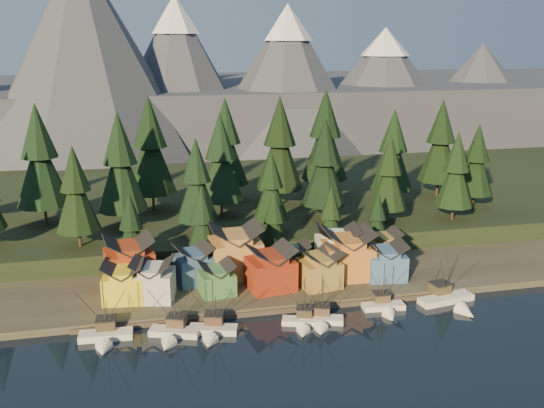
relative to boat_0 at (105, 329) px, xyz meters
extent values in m
plane|color=black|center=(33.41, -10.70, -2.39)|extent=(500.00, 500.00, 0.00)
cube|color=#333025|center=(33.41, 29.30, -1.64)|extent=(400.00, 50.00, 1.50)
cube|color=black|center=(33.41, 79.30, 0.61)|extent=(420.00, 100.00, 6.00)
cube|color=#4D4037|center=(33.41, 5.80, -1.89)|extent=(80.00, 4.00, 1.00)
cube|color=#4C5061|center=(33.41, 229.30, 12.61)|extent=(560.00, 160.00, 30.00)
cone|color=#4C5061|center=(-11.59, 169.30, 42.61)|extent=(100.00, 100.00, 90.00)
cone|color=#4C5061|center=(28.41, 187.30, 33.61)|extent=(80.00, 80.00, 72.00)
cone|color=white|center=(28.41, 187.30, 60.97)|extent=(22.40, 22.40, 17.28)
cone|color=#4C5061|center=(78.41, 175.30, 31.61)|extent=(84.00, 84.00, 68.00)
cone|color=white|center=(78.41, 175.30, 57.45)|extent=(23.52, 23.52, 16.32)
cone|color=#4C5061|center=(133.41, 191.30, 26.61)|extent=(92.00, 92.00, 58.00)
cone|color=white|center=(133.41, 191.30, 48.65)|extent=(25.76, 25.76, 13.92)
cone|color=#4C5061|center=(193.41, 199.30, 22.61)|extent=(88.00, 88.00, 50.00)
cube|color=silver|center=(0.06, 1.10, -2.01)|extent=(9.83, 3.75, 1.74)
cone|color=silver|center=(-0.21, -4.20, -2.01)|extent=(3.42, 3.47, 3.26)
cube|color=black|center=(0.06, 1.10, -2.66)|extent=(10.07, 3.81, 0.38)
cube|color=#463925|center=(0.15, 2.87, -0.32)|extent=(3.64, 3.43, 1.96)
cube|color=black|center=(0.15, 2.87, 0.76)|extent=(3.87, 3.66, 0.22)
cylinder|color=black|center=(0.09, 1.69, 3.70)|extent=(0.20, 0.20, 9.78)
cylinder|color=black|center=(0.25, 4.87, 1.20)|extent=(0.15, 0.15, 4.78)
cube|color=beige|center=(12.51, -0.34, -2.02)|extent=(9.82, 6.14, 1.67)
cone|color=beige|center=(10.75, -5.14, -2.02)|extent=(4.04, 4.06, 3.14)
cube|color=black|center=(12.51, -0.34, -2.65)|extent=(10.05, 6.27, 0.37)
cube|color=brown|center=(13.09, 1.26, -0.40)|extent=(4.22, 4.10, 1.88)
cube|color=black|center=(13.09, 1.26, 0.65)|extent=(4.49, 4.37, 0.21)
cylinder|color=black|center=(12.70, 0.19, 3.47)|extent=(0.19, 0.19, 9.42)
cylinder|color=black|center=(13.75, 3.07, 1.07)|extent=(0.15, 0.15, 4.61)
cube|color=beige|center=(19.62, -0.97, -2.02)|extent=(9.58, 5.47, 1.67)
cone|color=beige|center=(18.27, -5.77, -2.02)|extent=(3.85, 3.83, 3.13)
cube|color=black|center=(19.62, -0.97, -2.65)|extent=(9.81, 5.58, 0.37)
cube|color=#4F372A|center=(20.07, 0.63, -0.40)|extent=(4.07, 3.92, 1.88)
cube|color=black|center=(20.07, 0.63, 0.64)|extent=(4.32, 4.18, 0.21)
cylinder|color=black|center=(19.77, -0.44, 3.46)|extent=(0.19, 0.19, 9.40)
cylinder|color=black|center=(20.58, 2.44, 1.06)|extent=(0.15, 0.15, 4.59)
cube|color=silver|center=(37.21, -1.44, -2.06)|extent=(8.92, 5.31, 1.49)
cone|color=silver|center=(35.75, -5.86, -2.06)|extent=(3.55, 3.62, 2.79)
cube|color=black|center=(37.21, -1.44, -2.62)|extent=(9.13, 5.42, 0.32)
cube|color=#423523|center=(37.70, 0.03, -0.62)|extent=(3.70, 3.58, 1.67)
cube|color=black|center=(37.70, 0.03, 0.30)|extent=(3.93, 3.81, 0.19)
cylinder|color=black|center=(37.38, -0.95, 2.81)|extent=(0.17, 0.17, 8.36)
cylinder|color=black|center=(38.25, 1.70, 0.68)|extent=(0.13, 0.13, 4.08)
cube|color=silver|center=(40.74, -1.41, -2.05)|extent=(8.88, 5.39, 1.54)
cone|color=silver|center=(39.28, -5.78, -2.05)|extent=(3.65, 3.63, 2.89)
cube|color=black|center=(40.74, -1.41, -2.63)|extent=(9.09, 5.50, 0.34)
cube|color=brown|center=(41.23, 0.05, -0.56)|extent=(3.84, 3.71, 1.73)
cube|color=black|center=(41.23, 0.05, 0.40)|extent=(4.08, 3.96, 0.19)
cylinder|color=black|center=(40.90, -0.92, 3.00)|extent=(0.17, 0.17, 8.66)
cylinder|color=black|center=(41.78, 1.70, 0.79)|extent=(0.13, 0.13, 4.24)
cube|color=silver|center=(54.83, 1.49, -2.05)|extent=(8.78, 3.60, 1.54)
cone|color=silver|center=(54.43, -3.20, -2.05)|extent=(3.12, 3.16, 2.88)
cube|color=black|center=(54.83, 1.49, -2.63)|extent=(8.99, 3.67, 0.34)
cube|color=brown|center=(54.97, 3.05, -0.56)|extent=(3.31, 3.13, 1.73)
cube|color=black|center=(54.97, 3.05, 0.40)|extent=(3.52, 3.34, 0.19)
cylinder|color=black|center=(54.88, 2.01, 2.99)|extent=(0.17, 0.17, 8.64)
cylinder|color=black|center=(55.12, 4.82, 0.78)|extent=(0.13, 0.13, 4.23)
cube|color=white|center=(68.92, 1.67, -1.99)|extent=(12.50, 5.32, 1.82)
cone|color=white|center=(70.00, -4.89, -1.99)|extent=(4.03, 4.63, 3.41)
cube|color=black|center=(68.92, 1.67, -2.67)|extent=(12.80, 5.43, 0.40)
cube|color=brown|center=(68.56, 3.86, -0.23)|extent=(4.14, 3.95, 2.05)
cube|color=black|center=(68.56, 3.86, 0.91)|extent=(4.40, 4.21, 0.23)
cylinder|color=black|center=(68.80, 2.40, 3.98)|extent=(0.20, 0.20, 10.23)
cylinder|color=black|center=(68.15, 6.33, 1.36)|extent=(0.16, 0.16, 5.00)
cube|color=yellow|center=(3.51, 14.19, 1.92)|extent=(9.03, 8.15, 5.61)
cube|color=yellow|center=(3.51, 14.19, 5.29)|extent=(5.37, 7.53, 1.15)
cube|color=beige|center=(9.27, 13.45, 2.09)|extent=(9.70, 9.02, 5.96)
cube|color=beige|center=(9.27, 13.45, 5.64)|extent=(6.05, 8.03, 1.16)
cube|color=#407643|center=(22.36, 13.32, 1.43)|extent=(7.68, 7.28, 4.63)
cube|color=#407643|center=(22.36, 13.32, 4.21)|extent=(4.57, 6.77, 0.98)
cube|color=maroon|center=(33.93, 13.38, 2.40)|extent=(10.44, 9.53, 6.57)
cube|color=maroon|center=(33.93, 13.38, 6.33)|extent=(6.28, 8.73, 1.31)
cube|color=olive|center=(44.39, 12.55, 1.96)|extent=(9.21, 9.21, 5.70)
cube|color=olive|center=(44.39, 12.55, 5.36)|extent=(5.64, 8.44, 1.12)
cube|color=#B46B2E|center=(52.07, 15.90, 3.01)|extent=(11.08, 9.51, 7.79)
cube|color=#B46B2E|center=(52.07, 15.90, 7.63)|extent=(6.32, 9.05, 1.49)
cube|color=#3E6493|center=(60.12, 13.36, 1.99)|extent=(9.21, 8.30, 5.75)
cube|color=#3E6493|center=(60.12, 13.36, 5.44)|extent=(5.46, 7.69, 1.18)
cube|color=maroon|center=(4.67, 22.25, 2.97)|extent=(11.12, 10.19, 7.72)
cube|color=maroon|center=(4.67, 22.25, 7.52)|extent=(6.68, 9.36, 1.40)
cube|color=#34507C|center=(18.29, 20.28, 2.18)|extent=(8.97, 8.62, 6.14)
cube|color=#34507C|center=(18.29, 20.28, 5.77)|extent=(5.63, 7.71, 1.06)
cube|color=#AB753C|center=(27.90, 22.45, 3.29)|extent=(11.25, 9.59, 8.35)
cube|color=#AB753C|center=(27.90, 22.45, 8.23)|extent=(6.23, 9.35, 1.57)
cube|color=#427A43|center=(40.50, 20.05, 1.76)|extent=(8.07, 6.88, 5.29)
cube|color=#427A43|center=(40.50, 20.05, 4.92)|extent=(4.70, 6.43, 1.05)
cube|color=white|center=(51.27, 20.77, 2.79)|extent=(10.73, 9.87, 7.36)
cube|color=white|center=(51.27, 20.77, 7.12)|extent=(6.50, 8.99, 1.33)
cube|color=olive|center=(63.76, 22.66, 1.98)|extent=(7.30, 6.87, 5.73)
cube|color=olive|center=(63.76, 22.66, 5.32)|extent=(4.12, 6.62, 0.99)
cylinder|color=#332319|center=(-16.59, 57.30, 6.41)|extent=(0.70, 0.70, 5.59)
cone|color=black|center=(-16.59, 57.30, 18.51)|extent=(13.66, 13.66, 19.24)
cone|color=black|center=(-16.59, 57.30, 28.44)|extent=(9.31, 9.31, 13.97)
cylinder|color=#332319|center=(-6.59, 37.30, 5.73)|extent=(0.70, 0.70, 4.23)
cone|color=black|center=(-6.59, 37.30, 14.90)|extent=(10.35, 10.35, 14.58)
cone|color=black|center=(-6.59, 37.30, 22.43)|extent=(7.06, 7.06, 10.58)
cylinder|color=#332319|center=(3.41, 49.30, 6.26)|extent=(0.70, 0.70, 5.29)
cone|color=black|center=(3.41, 49.30, 17.73)|extent=(12.94, 12.94, 18.23)
cone|color=black|center=(3.41, 49.30, 27.14)|extent=(8.82, 8.82, 13.23)
cylinder|color=#332319|center=(11.41, 64.30, 6.47)|extent=(0.70, 0.70, 5.72)
cone|color=black|center=(11.41, 64.30, 18.88)|extent=(13.99, 13.99, 19.71)
cone|color=black|center=(11.41, 64.30, 29.05)|extent=(9.54, 9.54, 14.31)
cylinder|color=#332319|center=(21.41, 39.30, 5.76)|extent=(0.70, 0.70, 4.30)
cone|color=black|center=(21.41, 39.30, 15.09)|extent=(10.52, 10.52, 14.82)
cone|color=black|center=(21.41, 39.30, 22.74)|extent=(7.17, 7.17, 10.76)
cylinder|color=#332319|center=(29.41, 54.30, 6.12)|extent=(0.70, 0.70, 5.01)
cone|color=black|center=(29.41, 54.30, 16.97)|extent=(12.25, 12.25, 17.26)
cone|color=black|center=(29.41, 54.30, 25.88)|extent=(8.35, 8.35, 12.53)
cylinder|color=#332319|center=(39.41, 37.30, 5.47)|extent=(0.70, 0.70, 3.71)
cone|color=black|center=(39.41, 37.30, 13.50)|extent=(9.07, 9.07, 12.78)
cone|color=black|center=(39.41, 37.30, 20.10)|extent=(6.18, 6.18, 9.27)
cylinder|color=#332319|center=(47.41, 61.30, 6.40)|extent=(0.70, 0.70, 5.58)
cone|color=black|center=(47.41, 61.30, 18.51)|extent=(13.65, 13.65, 19.24)
cone|color=black|center=(47.41, 61.30, 28.43)|extent=(9.31, 9.31, 13.96)
cylinder|color=#332319|center=(55.41, 44.30, 6.04)|extent=(0.70, 0.70, 4.86)
cone|color=black|center=(55.41, 44.30, 16.58)|extent=(11.89, 11.89, 16.75)
cone|color=black|center=(55.41, 44.30, 25.23)|extent=(8.11, 8.11, 12.16)
cylinder|color=#332319|center=(63.41, 69.30, 6.49)|extent=(0.70, 0.70, 5.76)
cone|color=black|center=(63.41, 69.30, 18.98)|extent=(14.09, 14.09, 19.85)
cone|color=black|center=(63.41, 69.30, 29.23)|extent=(9.61, 9.61, 14.41)
cylinder|color=#332319|center=(71.41, 39.30, 5.67)|extent=(0.70, 0.70, 4.12)
cone|color=black|center=(71.41, 39.30, 14.60)|extent=(10.07, 10.07, 14.19)
cone|color=black|center=(71.41, 39.30, 21.92)|extent=(6.87, 6.87, 10.30)
cylinder|color=#332319|center=(79.41, 55.30, 6.08)|extent=(0.70, 0.70, 4.94)
cone|color=black|center=(79.41, 55.30, 16.79)|extent=(12.08, 12.08, 17.02)
cone|color=black|center=(79.41, 55.30, 25.58)|extent=(8.24, 8.24, 12.36)
cylinder|color=#332319|center=(89.41, 37.30, 5.72)|extent=(0.70, 0.70, 4.21)
cone|color=black|center=(89.41, 37.30, 14.83)|extent=(10.28, 10.28, 14.49)
cone|color=black|center=(89.41, 37.30, 22.31)|extent=(7.01, 7.01, 10.52)
cylinder|color=#332319|center=(97.41, 61.30, 6.23)|extent=(0.70, 0.70, 5.23)
cone|color=black|center=(97.41, 61.30, 17.57)|extent=(12.79, 12.79, 18.03)
cone|color=black|center=(97.41, 61.30, 26.87)|extent=(8.72, 8.72, 13.08)
cylinder|color=#332319|center=(33.41, 71.30, 6.31)|extent=(0.70, 0.70, 5.40)
cone|color=black|center=(33.41, 71.30, 18.01)|extent=(13.20, 13.20, 18.60)
cone|color=black|center=(33.41, 71.30, 27.61)|extent=(9.00, 9.00, 13.50)
cylinder|color=#332319|center=(101.41, 47.30, 5.75)|extent=(0.70, 0.70, 4.27)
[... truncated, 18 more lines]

